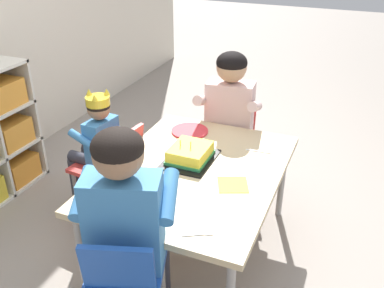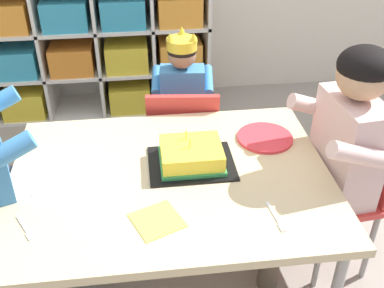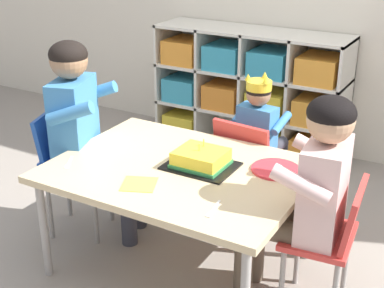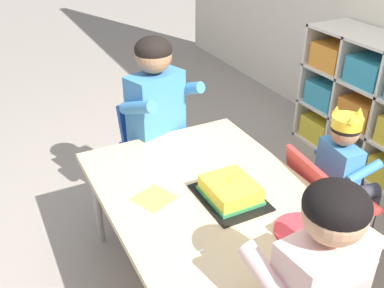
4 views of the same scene
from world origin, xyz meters
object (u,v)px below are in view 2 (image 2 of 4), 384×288
at_px(activity_table, 171,184).
at_px(classroom_chair_guest_side, 349,188).
at_px(fork_beside_plate_stack, 26,229).
at_px(child_with_crown, 182,90).
at_px(classroom_chair_blue, 183,127).
at_px(guest_at_table_side, 334,146).
at_px(fork_scattered_mid_table, 277,218).
at_px(paper_plate_stack, 265,138).
at_px(birthday_cake_on_tray, 191,157).
at_px(fork_by_napkin, 48,184).

height_order(activity_table, classroom_chair_guest_side, classroom_chair_guest_side).
bearing_deg(activity_table, fork_beside_plate_stack, -155.04).
bearing_deg(classroom_chair_guest_side, activity_table, -92.86).
bearing_deg(child_with_crown, classroom_chair_blue, 90.56).
relative_size(activity_table, guest_at_table_side, 1.17).
height_order(guest_at_table_side, fork_beside_plate_stack, guest_at_table_side).
xyz_separation_m(child_with_crown, fork_scattered_mid_table, (0.21, -0.96, 0.01)).
bearing_deg(classroom_chair_guest_side, fork_beside_plate_stack, -83.48).
distance_m(classroom_chair_guest_side, fork_scattered_mid_table, 0.53).
relative_size(child_with_crown, fork_beside_plate_stack, 6.94).
xyz_separation_m(paper_plate_stack, fork_scattered_mid_table, (-0.08, -0.47, -0.00)).
bearing_deg(fork_beside_plate_stack, guest_at_table_side, -107.06).
relative_size(child_with_crown, fork_scattered_mid_table, 5.96).
bearing_deg(birthday_cake_on_tray, fork_scattered_mid_table, -54.19).
distance_m(guest_at_table_side, paper_plate_stack, 0.28).
bearing_deg(child_with_crown, fork_by_napkin, 57.27).
bearing_deg(activity_table, classroom_chair_blue, 79.72).
height_order(fork_beside_plate_stack, fork_scattered_mid_table, same).
bearing_deg(fork_scattered_mid_table, classroom_chair_blue, 6.46).
height_order(birthday_cake_on_tray, fork_beside_plate_stack, birthday_cake_on_tray).
height_order(classroom_chair_guest_side, fork_beside_plate_stack, classroom_chair_guest_side).
distance_m(birthday_cake_on_tray, fork_by_napkin, 0.52).
relative_size(activity_table, fork_by_napkin, 10.86).
xyz_separation_m(fork_beside_plate_stack, fork_scattered_mid_table, (0.80, -0.05, 0.00)).
distance_m(child_with_crown, paper_plate_stack, 0.57).
bearing_deg(classroom_chair_blue, birthday_cake_on_tray, 93.61).
height_order(paper_plate_stack, fork_scattered_mid_table, paper_plate_stack).
relative_size(classroom_chair_guest_side, fork_scattered_mid_table, 4.41).
distance_m(classroom_chair_blue, classroom_chair_guest_side, 0.83).
height_order(classroom_chair_blue, child_with_crown, child_with_crown).
xyz_separation_m(activity_table, guest_at_table_side, (0.62, 0.02, 0.10)).
bearing_deg(classroom_chair_guest_side, child_with_crown, -142.75).
relative_size(guest_at_table_side, fork_by_napkin, 9.27).
bearing_deg(birthday_cake_on_tray, guest_at_table_side, -3.83).
xyz_separation_m(guest_at_table_side, birthday_cake_on_tray, (-0.53, 0.04, -0.03)).
height_order(classroom_chair_guest_side, birthday_cake_on_tray, birthday_cake_on_tray).
height_order(child_with_crown, guest_at_table_side, guest_at_table_side).
xyz_separation_m(classroom_chair_guest_side, fork_by_napkin, (-1.16, -0.03, 0.16)).
bearing_deg(guest_at_table_side, classroom_chair_guest_side, 90.00).
xyz_separation_m(child_with_crown, fork_by_napkin, (-0.55, -0.69, 0.01)).
xyz_separation_m(child_with_crown, birthday_cake_on_tray, (-0.03, -0.63, 0.05)).
height_order(child_with_crown, birthday_cake_on_tray, child_with_crown).
distance_m(classroom_chair_guest_side, fork_beside_plate_stack, 1.24).
relative_size(activity_table, child_with_crown, 1.37).
xyz_separation_m(child_with_crown, classroom_chair_guest_side, (0.61, -0.66, -0.14)).
bearing_deg(child_with_crown, fork_beside_plate_stack, 63.02).
bearing_deg(fork_beside_plate_stack, paper_plate_stack, -94.26).
xyz_separation_m(paper_plate_stack, fork_by_napkin, (-0.84, -0.19, -0.00)).
distance_m(classroom_chair_guest_side, guest_at_table_side, 0.24).
distance_m(birthday_cake_on_tray, paper_plate_stack, 0.35).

